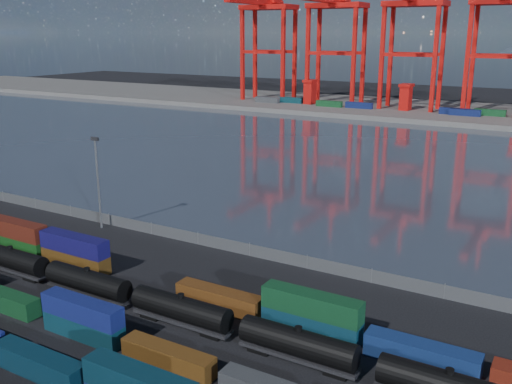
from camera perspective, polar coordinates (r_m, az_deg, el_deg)
The scene contains 11 objects.
ground at distance 70.43m, azimuth -12.76°, elevation -13.65°, with size 700.00×700.00×0.00m, color black.
harbor_water at distance 158.85m, azimuth 13.78°, elevation 2.83°, with size 700.00×700.00×0.00m, color #323B48.
far_quay at distance 259.79m, azimuth 20.61°, elevation 7.35°, with size 700.00×70.00×2.00m, color #514F4C.
container_row_mid at distance 72.17m, azimuth -18.49°, elevation -11.95°, with size 139.91×2.23×4.76m.
container_row_north at distance 83.45m, azimuth -13.46°, elevation -7.33°, with size 141.22×2.45×5.22m.
tanker_string at distance 79.63m, azimuth -16.47°, elevation -8.66°, with size 106.61×2.92×4.18m.
waterfront_fence at distance 90.24m, azimuth -0.64°, elevation -5.81°, with size 160.12×0.12×2.20m.
yard_light_mast at distance 104.27m, azimuth -15.54°, elevation 1.35°, with size 1.60×0.40×16.60m.
gantry_cranes at distance 252.52m, azimuth 19.47°, elevation 16.26°, with size 200.38×48.73×66.00m.
quay_containers at distance 247.47m, azimuth 17.53°, elevation 7.80°, with size 172.58×10.99×2.60m.
straddle_carriers at distance 249.66m, azimuth 19.77°, elevation 8.71°, with size 140.00×7.00×11.10m.
Camera 1 is at (43.18, -44.05, 33.99)m, focal length 40.00 mm.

